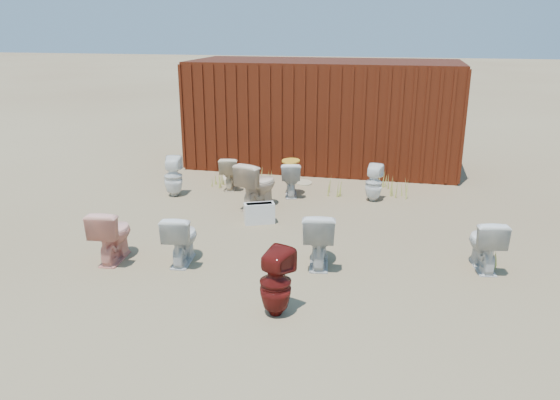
% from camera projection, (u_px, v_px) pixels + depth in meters
% --- Properties ---
extents(ground, '(100.00, 100.00, 0.00)m').
position_uv_depth(ground, '(271.00, 247.00, 8.16)').
color(ground, brown).
rests_on(ground, ground).
extents(shipping_container, '(6.00, 2.40, 2.40)m').
position_uv_depth(shipping_container, '(324.00, 114.00, 12.62)').
color(shipping_container, '#49190C').
rests_on(shipping_container, ground).
extents(toilet_front_a, '(0.48, 0.75, 0.72)m').
position_uv_depth(toilet_front_a, '(181.00, 238.00, 7.55)').
color(toilet_front_a, silver).
rests_on(toilet_front_a, ground).
extents(toilet_front_pink, '(0.50, 0.79, 0.77)m').
position_uv_depth(toilet_front_pink, '(112.00, 234.00, 7.61)').
color(toilet_front_pink, '#F5A08D').
rests_on(toilet_front_pink, ground).
extents(toilet_front_c, '(0.54, 0.82, 0.79)m').
position_uv_depth(toilet_front_c, '(319.00, 238.00, 7.47)').
color(toilet_front_c, silver).
rests_on(toilet_front_c, ground).
extents(toilet_front_maroon, '(0.47, 0.47, 0.80)m').
position_uv_depth(toilet_front_maroon, '(276.00, 283.00, 6.15)').
color(toilet_front_maroon, '#5F1310').
rests_on(toilet_front_maroon, ground).
extents(toilet_front_e, '(0.52, 0.77, 0.73)m').
position_uv_depth(toilet_front_e, '(485.00, 243.00, 7.35)').
color(toilet_front_e, silver).
rests_on(toilet_front_e, ground).
extents(toilet_back_a, '(0.42, 0.42, 0.77)m').
position_uv_depth(toilet_back_a, '(173.00, 177.00, 10.48)').
color(toilet_back_a, white).
rests_on(toilet_back_a, ground).
extents(toilet_back_beige_left, '(0.47, 0.70, 0.66)m').
position_uv_depth(toilet_back_beige_left, '(230.00, 172.00, 10.98)').
color(toilet_back_beige_left, beige).
rests_on(toilet_back_beige_left, ground).
extents(toilet_back_beige_right, '(0.74, 0.95, 0.86)m').
position_uv_depth(toilet_back_beige_right, '(258.00, 185.00, 9.80)').
color(toilet_back_beige_right, beige).
rests_on(toilet_back_beige_right, ground).
extents(toilet_back_yellowlid, '(0.51, 0.72, 0.67)m').
position_uv_depth(toilet_back_yellowlid, '(291.00, 178.00, 10.53)').
color(toilet_back_yellowlid, silver).
rests_on(toilet_back_yellowlid, ground).
extents(toilet_back_e, '(0.37, 0.37, 0.70)m').
position_uv_depth(toilet_back_e, '(374.00, 183.00, 10.19)').
color(toilet_back_e, white).
rests_on(toilet_back_e, ground).
extents(yellow_lid, '(0.34, 0.43, 0.02)m').
position_uv_depth(yellow_lid, '(291.00, 161.00, 10.42)').
color(yellow_lid, gold).
rests_on(yellow_lid, toilet_back_yellowlid).
extents(loose_tank, '(0.54, 0.39, 0.35)m').
position_uv_depth(loose_tank, '(259.00, 213.00, 9.08)').
color(loose_tank, silver).
rests_on(loose_tank, ground).
extents(loose_lid_near, '(0.54, 0.60, 0.02)m').
position_uv_depth(loose_lid_near, '(230.00, 178.00, 11.77)').
color(loose_lid_near, beige).
rests_on(loose_lid_near, ground).
extents(loose_lid_far, '(0.52, 0.57, 0.02)m').
position_uv_depth(loose_lid_far, '(303.00, 182.00, 11.44)').
color(loose_lid_far, tan).
rests_on(loose_lid_far, ground).
extents(weed_clump_a, '(0.36, 0.36, 0.29)m').
position_uv_depth(weed_clump_a, '(218.00, 179.00, 11.19)').
color(weed_clump_a, '#A5A943').
rests_on(weed_clump_a, ground).
extents(weed_clump_b, '(0.32, 0.32, 0.31)m').
position_uv_depth(weed_clump_b, '(333.00, 187.00, 10.59)').
color(weed_clump_b, '#A5A943').
rests_on(weed_clump_b, ground).
extents(weed_clump_c, '(0.36, 0.36, 0.33)m').
position_uv_depth(weed_clump_c, '(398.00, 189.00, 10.49)').
color(weed_clump_c, '#A5A943').
rests_on(weed_clump_c, ground).
extents(weed_clump_d, '(0.30, 0.30, 0.29)m').
position_uv_depth(weed_clump_d, '(266.00, 174.00, 11.57)').
color(weed_clump_d, '#A5A943').
rests_on(weed_clump_d, ground).
extents(weed_clump_e, '(0.34, 0.34, 0.33)m').
position_uv_depth(weed_clump_e, '(380.00, 180.00, 11.06)').
color(weed_clump_e, '#A5A943').
rests_on(weed_clump_e, ground).
extents(weed_clump_f, '(0.28, 0.28, 0.26)m').
position_uv_depth(weed_clump_f, '(487.00, 256.00, 7.51)').
color(weed_clump_f, '#A5A943').
rests_on(weed_clump_f, ground).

